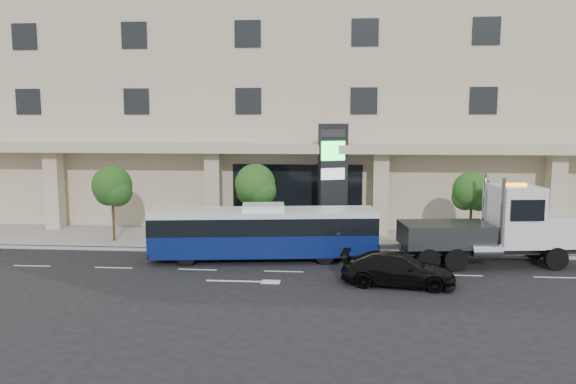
% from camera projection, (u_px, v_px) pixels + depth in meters
% --- Properties ---
extents(ground, '(120.00, 120.00, 0.00)m').
position_uv_depth(ground, '(286.00, 263.00, 27.11)').
color(ground, black).
rests_on(ground, ground).
extents(sidewalk, '(120.00, 6.00, 0.15)m').
position_uv_depth(sidewalk, '(294.00, 240.00, 32.04)').
color(sidewalk, gray).
rests_on(sidewalk, ground).
extents(curb, '(120.00, 0.30, 0.15)m').
position_uv_depth(curb, '(290.00, 252.00, 29.07)').
color(curb, gray).
rests_on(curb, ground).
extents(convention_center, '(60.00, 17.60, 20.00)m').
position_uv_depth(convention_center, '(304.00, 77.00, 41.06)').
color(convention_center, '#BEAB8E').
rests_on(convention_center, ground).
extents(tree_left, '(2.27, 2.20, 4.22)m').
position_uv_depth(tree_left, '(113.00, 188.00, 31.06)').
color(tree_left, '#422B19').
rests_on(tree_left, sidewalk).
extents(tree_mid, '(2.28, 2.20, 4.38)m').
position_uv_depth(tree_mid, '(256.00, 187.00, 30.39)').
color(tree_mid, '#422B19').
rests_on(tree_mid, sidewalk).
extents(tree_right, '(2.10, 2.00, 4.04)m').
position_uv_depth(tree_right, '(472.00, 193.00, 29.49)').
color(tree_right, '#422B19').
rests_on(tree_right, sidewalk).
extents(city_bus, '(11.23, 3.68, 2.79)m').
position_uv_depth(city_bus, '(263.00, 232.00, 27.55)').
color(city_bus, black).
rests_on(city_bus, ground).
extents(tow_truck, '(9.50, 3.31, 4.30)m').
position_uv_depth(tow_truck, '(497.00, 228.00, 26.58)').
color(tow_truck, '#2D3033').
rests_on(tow_truck, ground).
extents(black_sedan, '(4.94, 2.53, 1.37)m').
position_uv_depth(black_sedan, '(398.00, 269.00, 23.48)').
color(black_sedan, black).
rests_on(black_sedan, ground).
extents(signage_pylon, '(1.71, 1.12, 6.51)m').
position_uv_depth(signage_pylon, '(333.00, 180.00, 32.03)').
color(signage_pylon, black).
rests_on(signage_pylon, sidewalk).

